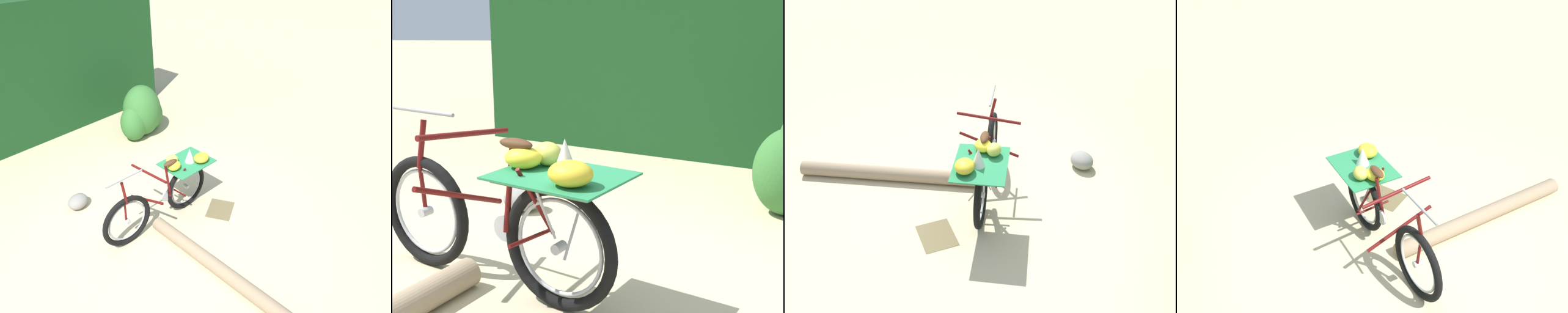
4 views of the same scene
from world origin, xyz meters
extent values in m
plane|color=beige|center=(0.00, 0.00, 0.00)|extent=(60.00, 60.00, 0.00)
cube|color=#19471E|center=(1.75, 3.20, 1.29)|extent=(5.54, 3.19, 2.58)
torus|color=black|center=(-0.55, 0.10, 0.36)|extent=(0.67, 0.41, 0.73)
torus|color=#B7B7BC|center=(-0.55, 0.10, 0.36)|extent=(0.51, 0.29, 0.57)
cylinder|color=#B7B7BC|center=(-0.55, 0.10, 0.36)|extent=(0.09, 0.10, 0.06)
torus|color=black|center=(0.37, -0.41, 0.36)|extent=(0.67, 0.41, 0.73)
torus|color=#B7B7BC|center=(0.37, -0.41, 0.36)|extent=(0.51, 0.29, 0.57)
cylinder|color=#B7B7BC|center=(0.37, -0.41, 0.36)|extent=(0.09, 0.10, 0.06)
cylinder|color=#590F0F|center=(-0.27, -0.06, 0.53)|extent=(0.37, 0.63, 0.30)
cylinder|color=#590F0F|center=(-0.21, -0.09, 0.92)|extent=(0.37, 0.64, 0.11)
cylinder|color=#590F0F|center=(0.07, -0.24, 0.64)|extent=(0.08, 0.12, 0.49)
cylinder|color=#590F0F|center=(0.20, -0.32, 0.38)|extent=(0.21, 0.35, 0.05)
cylinder|color=#590F0F|center=(0.24, -0.34, 0.59)|extent=(0.18, 0.29, 0.47)
cylinder|color=#590F0F|center=(-0.56, 0.10, 0.52)|extent=(0.05, 0.06, 0.30)
cylinder|color=#590F0F|center=(-0.54, 0.09, 0.81)|extent=(0.08, 0.10, 0.30)
cylinder|color=gray|center=(-0.52, 0.08, 1.02)|extent=(0.47, 0.27, 0.02)
ellipsoid|color=#4C2D19|center=(0.12, -0.27, 0.91)|extent=(0.24, 0.18, 0.06)
cylinder|color=#B7B7BC|center=(0.03, -0.22, 0.40)|extent=(0.15, 0.09, 0.16)
cylinder|color=#B7B7BC|center=(0.28, -0.36, 0.56)|extent=(0.11, 0.19, 0.39)
cylinder|color=#B7B7BC|center=(0.47, -0.46, 0.56)|extent=(0.13, 0.22, 0.39)
cube|color=brown|center=(0.38, -0.42, 0.76)|extent=(0.74, 0.67, 0.02)
cube|color=#287F4C|center=(0.38, -0.42, 0.78)|extent=(0.86, 0.80, 0.01)
ellipsoid|color=gold|center=(0.45, -0.61, 0.85)|extent=(0.29, 0.28, 0.13)
ellipsoid|color=yellow|center=(0.17, -0.31, 0.84)|extent=(0.23, 0.20, 0.12)
ellipsoid|color=#CCC64C|center=(0.29, -0.24, 0.85)|extent=(0.23, 0.22, 0.13)
cone|color=white|center=(0.41, -0.45, 0.88)|extent=(0.19, 0.19, 0.20)
cylinder|color=#9E8466|center=(-0.73, -1.15, 0.09)|extent=(1.20, 2.06, 0.17)
ellipsoid|color=#387533|center=(2.32, 1.14, 0.52)|extent=(0.82, 0.74, 1.03)
ellipsoid|color=#387533|center=(2.03, 1.20, 0.36)|extent=(0.57, 0.51, 0.72)
ellipsoid|color=#387533|center=(2.57, 1.06, 0.33)|extent=(0.52, 0.46, 0.67)
cylinder|color=#4C3823|center=(2.32, 1.14, 0.10)|extent=(0.08, 0.08, 0.21)
ellipsoid|color=gray|center=(-0.12, 1.15, 0.10)|extent=(0.32, 0.27, 0.20)
cube|color=olive|center=(0.42, -0.93, 0.00)|extent=(0.44, 0.36, 0.01)
camera|label=1|loc=(-3.55, -1.70, 3.50)|focal=32.22mm
camera|label=2|loc=(0.71, -3.19, 1.60)|focal=51.12mm
camera|label=3|loc=(3.97, -1.82, 3.50)|focal=43.37mm
camera|label=4|loc=(-1.74, 2.71, 3.50)|focal=41.38mm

